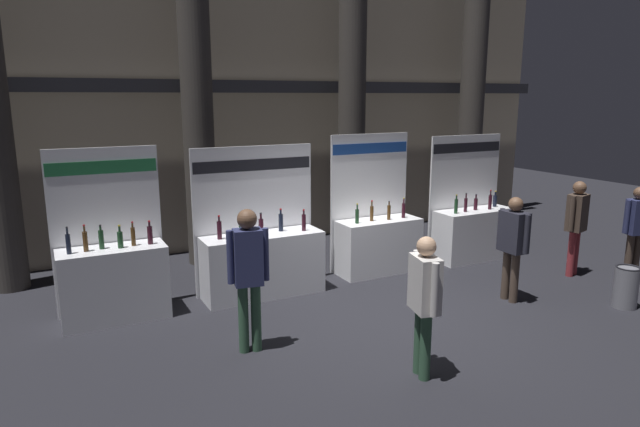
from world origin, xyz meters
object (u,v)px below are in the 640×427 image
at_px(trash_bin, 626,287).
at_px(exhibitor_booth_2, 377,239).
at_px(visitor_0, 424,295).
at_px(exhibitor_booth_0, 113,276).
at_px(visitor_4, 248,268).
at_px(visitor_3, 576,220).
at_px(visitor_2, 636,225).
at_px(exhibitor_booth_3, 473,228).
at_px(exhibitor_booth_1, 262,258).
at_px(visitor_5, 513,239).

bearing_deg(trash_bin, exhibitor_booth_2, 126.95).
relative_size(exhibitor_booth_2, visitor_0, 1.51).
relative_size(exhibitor_booth_0, exhibitor_booth_2, 0.98).
distance_m(exhibitor_booth_2, trash_bin, 3.93).
bearing_deg(visitor_4, exhibitor_booth_0, 136.58).
relative_size(trash_bin, visitor_3, 0.38).
bearing_deg(visitor_0, visitor_2, 115.35).
distance_m(exhibitor_booth_2, visitor_3, 3.44).
xyz_separation_m(exhibitor_booth_2, exhibitor_booth_3, (2.09, -0.14, -0.01)).
height_order(exhibitor_booth_1, visitor_5, exhibitor_booth_1).
relative_size(trash_bin, visitor_0, 0.39).
bearing_deg(exhibitor_booth_1, visitor_3, -17.12).
bearing_deg(exhibitor_booth_3, visitor_3, -62.09).
bearing_deg(exhibitor_booth_3, visitor_0, -138.53).
relative_size(exhibitor_booth_0, visitor_0, 1.48).
bearing_deg(exhibitor_booth_3, trash_bin, -84.89).
height_order(trash_bin, visitor_4, visitor_4).
bearing_deg(visitor_0, exhibitor_booth_0, -125.84).
bearing_deg(exhibitor_booth_1, visitor_0, -78.92).
distance_m(exhibitor_booth_0, trash_bin, 7.44).
xyz_separation_m(exhibitor_booth_2, visitor_4, (-3.10, -1.95, 0.47)).
bearing_deg(trash_bin, visitor_0, -176.03).
distance_m(exhibitor_booth_3, trash_bin, 3.01).
distance_m(exhibitor_booth_0, exhibitor_booth_1, 2.20).
bearing_deg(exhibitor_booth_1, visitor_2, -19.37).
height_order(visitor_3, visitor_5, visitor_3).
xyz_separation_m(trash_bin, visitor_2, (1.43, 0.86, 0.61)).
height_order(trash_bin, visitor_0, visitor_0).
height_order(exhibitor_booth_0, visitor_5, exhibitor_booth_0).
relative_size(trash_bin, visitor_2, 0.40).
xyz_separation_m(exhibitor_booth_0, visitor_3, (7.38, -1.64, 0.37)).
xyz_separation_m(exhibitor_booth_2, visitor_3, (2.94, -1.74, 0.40)).
bearing_deg(visitor_0, exhibitor_booth_1, -155.47).
xyz_separation_m(exhibitor_booth_3, visitor_2, (1.70, -2.13, 0.34)).
relative_size(exhibitor_booth_3, visitor_4, 1.32).
bearing_deg(visitor_3, trash_bin, -129.14).
bearing_deg(visitor_0, visitor_5, 129.08).
bearing_deg(exhibitor_booth_0, visitor_0, -49.29).
distance_m(visitor_0, visitor_2, 5.51).
distance_m(exhibitor_booth_1, exhibitor_booth_2, 2.25).
height_order(exhibitor_booth_1, visitor_3, exhibitor_booth_1).
bearing_deg(visitor_5, exhibitor_booth_0, -109.17).
distance_m(exhibitor_booth_0, visitor_2, 8.51).
xyz_separation_m(visitor_3, visitor_4, (-6.04, -0.20, 0.07)).
bearing_deg(visitor_3, exhibitor_booth_2, 132.93).
bearing_deg(visitor_2, exhibitor_booth_1, 175.18).
bearing_deg(visitor_5, exhibitor_booth_1, -120.07).
relative_size(exhibitor_booth_3, trash_bin, 3.75).
relative_size(exhibitor_booth_1, visitor_3, 1.40).
xyz_separation_m(exhibitor_booth_1, exhibitor_booth_3, (4.33, 0.01, -0.00)).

